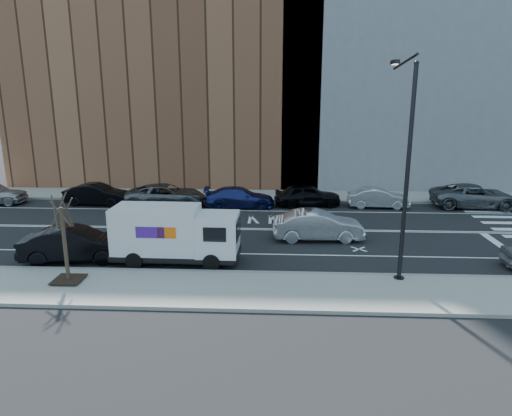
{
  "coord_description": "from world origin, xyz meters",
  "views": [
    {
      "loc": [
        1.79,
        -25.87,
        7.86
      ],
      "look_at": [
        0.52,
        -0.41,
        1.4
      ],
      "focal_mm": 32.0,
      "sensor_mm": 36.0,
      "label": 1
    }
  ],
  "objects": [
    {
      "name": "curb_near",
      "position": [
        0.0,
        -7.0,
        0.08
      ],
      "size": [
        44.0,
        0.25,
        0.17
      ],
      "primitive_type": "cube",
      "color": "gray",
      "rests_on": "ground"
    },
    {
      "name": "curb_far",
      "position": [
        0.0,
        7.0,
        0.08
      ],
      "size": [
        44.0,
        0.25,
        0.17
      ],
      "primitive_type": "cube",
      "color": "gray",
      "rests_on": "ground"
    },
    {
      "name": "far_parked_f",
      "position": [
        8.8,
        5.69,
        0.69
      ],
      "size": [
        4.24,
        1.58,
        1.38
      ],
      "primitive_type": "imported",
      "rotation": [
        0.0,
        0.0,
        1.54
      ],
      "color": "silver",
      "rests_on": "ground"
    },
    {
      "name": "road_markings",
      "position": [
        0.0,
        0.0,
        0.0
      ],
      "size": [
        40.0,
        8.6,
        0.01
      ],
      "primitive_type": null,
      "color": "white",
      "rests_on": "ground"
    },
    {
      "name": "bldg_concrete",
      "position": [
        12.0,
        15.6,
        13.0
      ],
      "size": [
        20.0,
        10.0,
        26.0
      ],
      "primitive_type": "cube",
      "color": "slate",
      "rests_on": "ground"
    },
    {
      "name": "far_parked_b",
      "position": [
        -11.2,
        5.51,
        0.76
      ],
      "size": [
        4.75,
        1.95,
        1.53
      ],
      "primitive_type": "imported",
      "rotation": [
        0.0,
        0.0,
        1.5
      ],
      "color": "black",
      "rests_on": "ground"
    },
    {
      "name": "street_tree",
      "position": [
        -7.0,
        -8.4,
        1.45
      ],
      "size": [
        1.2,
        1.2,
        3.75
      ],
      "color": "black",
      "rests_on": "ground"
    },
    {
      "name": "sidewalk_near",
      "position": [
        0.0,
        -8.8,
        0.07
      ],
      "size": [
        44.0,
        3.6,
        0.15
      ],
      "primitive_type": "cube",
      "color": "gray",
      "rests_on": "ground"
    },
    {
      "name": "driving_sedan",
      "position": [
        3.99,
        -1.79,
        0.81
      ],
      "size": [
        4.98,
        1.93,
        1.62
      ],
      "primitive_type": "imported",
      "rotation": [
        0.0,
        0.0,
        1.62
      ],
      "color": "#BDBCC1",
      "rests_on": "ground"
    },
    {
      "name": "fedex_van",
      "position": [
        -3.04,
        -5.6,
        1.43
      ],
      "size": [
        6.0,
        2.22,
        2.72
      ],
      "rotation": [
        0.0,
        0.0,
        -0.02
      ],
      "color": "black",
      "rests_on": "ground"
    },
    {
      "name": "far_parked_e",
      "position": [
        3.87,
        5.92,
        0.79
      ],
      "size": [
        4.84,
        2.38,
        1.59
      ],
      "primitive_type": "imported",
      "rotation": [
        0.0,
        0.0,
        1.68
      ],
      "color": "black",
      "rests_on": "ground"
    },
    {
      "name": "sidewalk_far",
      "position": [
        0.0,
        8.8,
        0.07
      ],
      "size": [
        44.0,
        3.6,
        0.15
      ],
      "primitive_type": "cube",
      "color": "gray",
      "rests_on": "ground"
    },
    {
      "name": "near_parked_rear_a",
      "position": [
        -7.86,
        -5.64,
        0.83
      ],
      "size": [
        5.2,
        2.39,
        1.65
      ],
      "primitive_type": "imported",
      "rotation": [
        0.0,
        0.0,
        1.7
      ],
      "color": "black",
      "rests_on": "ground"
    },
    {
      "name": "streetlight",
      "position": [
        7.0,
        -6.91,
        5.08
      ],
      "size": [
        0.44,
        4.02,
        9.34
      ],
      "color": "black",
      "rests_on": "ground"
    },
    {
      "name": "far_parked_c",
      "position": [
        -6.18,
        5.42,
        0.78
      ],
      "size": [
        5.82,
        3.04,
        1.57
      ],
      "primitive_type": "imported",
      "rotation": [
        0.0,
        0.0,
        1.65
      ],
      "color": "#55595E",
      "rests_on": "ground"
    },
    {
      "name": "ground",
      "position": [
        0.0,
        0.0,
        0.0
      ],
      "size": [
        120.0,
        120.0,
        0.0
      ],
      "primitive_type": "plane",
      "color": "black",
      "rests_on": "ground"
    },
    {
      "name": "far_parked_d",
      "position": [
        -0.93,
        5.31,
        0.71
      ],
      "size": [
        5.05,
        2.35,
        1.43
      ],
      "primitive_type": "imported",
      "rotation": [
        0.0,
        0.0,
        1.64
      ],
      "color": "navy",
      "rests_on": "ground"
    },
    {
      "name": "far_parked_g",
      "position": [
        15.58,
        6.09,
        0.82
      ],
      "size": [
        6.01,
        3.01,
        1.63
      ],
      "primitive_type": "imported",
      "rotation": [
        0.0,
        0.0,
        1.52
      ],
      "color": "#565A5F",
      "rests_on": "ground"
    },
    {
      "name": "bldg_brick",
      "position": [
        -8.0,
        15.6,
        11.0
      ],
      "size": [
        26.0,
        10.0,
        22.0
      ],
      "primitive_type": "cube",
      "color": "brown",
      "rests_on": "ground"
    }
  ]
}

